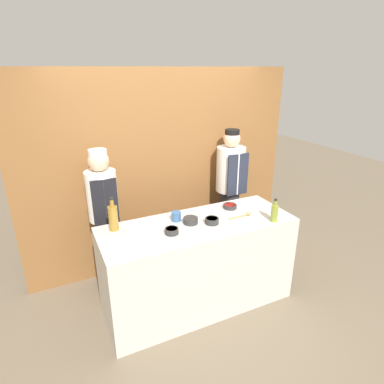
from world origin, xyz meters
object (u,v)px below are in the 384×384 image
Objects in this scene: sauce_bowl_purple at (172,231)px; chef_left at (105,216)px; bottle_oil at (274,213)px; wooden_spoon at (244,215)px; bottle_vinegar at (113,217)px; cutting_board at (141,229)px; chef_right at (230,191)px; sauce_bowl_red at (230,206)px; sauce_bowl_green at (191,220)px; sauce_bowl_white at (212,220)px; cup_blue at (176,216)px.

chef_left reaches higher than sauce_bowl_purple.
bottle_oil reaches higher than wooden_spoon.
cutting_board is at bearing -28.24° from bottle_vinegar.
sauce_bowl_red is at bearing -121.63° from chef_right.
sauce_bowl_green is 0.09× the size of chef_right.
sauce_bowl_white is 1.43× the size of cup_blue.
chef_left is at bearing 111.68° from cutting_board.
sauce_bowl_green is 0.49m from cutting_board.
chef_right is at bearing 29.21° from cup_blue.
sauce_bowl_white reaches higher than sauce_bowl_red.
bottle_oil is (1.02, -0.20, 0.06)m from sauce_bowl_purple.
chef_left reaches higher than wooden_spoon.
cutting_board is at bearing 172.18° from sauce_bowl_green.
bottle_oil is 1.56m from bottle_vinegar.
sauce_bowl_green is (0.25, 0.12, 0.00)m from sauce_bowl_purple.
sauce_bowl_white is at bearing -35.00° from cup_blue.
chef_right is (0.29, 0.74, -0.04)m from wooden_spoon.
wooden_spoon is (0.56, -0.09, -0.02)m from sauce_bowl_green.
cutting_board is 3.21× the size of cup_blue.
sauce_bowl_white is at bearing 3.11° from sauce_bowl_purple.
bottle_vinegar is 0.20× the size of chef_left.
sauce_bowl_green is 1.53× the size of cup_blue.
wooden_spoon is (0.02, -0.24, -0.01)m from sauce_bowl_red.
sauce_bowl_green is 0.09× the size of chef_left.
bottle_vinegar is at bearing 151.76° from cutting_board.
wooden_spoon is 1.48m from chef_left.
sauce_bowl_white is 0.69m from cutting_board.
cup_blue reaches higher than sauce_bowl_red.
wooden_spoon is (1.05, -0.16, 0.00)m from cutting_board.
sauce_bowl_white is 1.17m from chef_left.
cutting_board is at bearing 166.72° from sauce_bowl_white.
wooden_spoon is 0.15× the size of chef_right.
sauce_bowl_green is 0.74m from bottle_vinegar.
sauce_bowl_green reaches higher than sauce_bowl_purple.
sauce_bowl_white is 0.37m from wooden_spoon.
sauce_bowl_purple is 0.44m from sauce_bowl_white.
sauce_bowl_red is at bearing -21.84° from chef_left.
bottle_oil is 0.32m from wooden_spoon.
cup_blue is at bearing 58.21° from sauce_bowl_purple.
sauce_bowl_green reaches higher than wooden_spoon.
chef_right reaches higher than wooden_spoon.
bottle_vinegar is at bearing 178.04° from sauce_bowl_red.
sauce_bowl_red is 1.36m from chef_left.
chef_left reaches higher than cup_blue.
sauce_bowl_purple is at bearing -161.76° from sauce_bowl_red.
wooden_spoon is at bearing -9.56° from sauce_bowl_green.
sauce_bowl_green is at bearing 170.44° from wooden_spoon.
sauce_bowl_red is 1.02× the size of sauce_bowl_green.
chef_right reaches higher than sauce_bowl_purple.
bottle_oil is (0.23, -0.46, 0.07)m from sauce_bowl_red.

